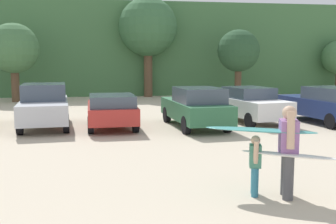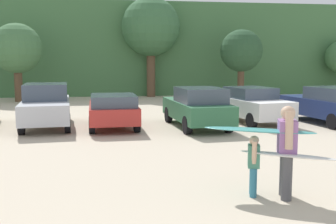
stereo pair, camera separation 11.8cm
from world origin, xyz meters
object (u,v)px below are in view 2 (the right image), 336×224
(parked_car_white, at_px, (252,104))
(surfboard_teal, at_px, (258,130))
(surfboard_white, at_px, (288,155))
(parked_car_silver, at_px, (46,105))
(parked_car_red, at_px, (113,109))
(person_adult, at_px, (287,146))
(parked_car_forest_green, at_px, (197,107))
(parked_car_navy, at_px, (330,104))
(person_child, at_px, (254,162))

(parked_car_white, distance_m, surfboard_teal, 9.82)
(parked_car_white, relative_size, surfboard_white, 2.34)
(parked_car_silver, height_order, parked_car_white, parked_car_silver)
(parked_car_red, height_order, person_adult, person_adult)
(parked_car_forest_green, relative_size, surfboard_teal, 2.09)
(parked_car_silver, xyz_separation_m, person_adult, (5.84, -9.52, 0.14))
(parked_car_navy, bearing_deg, surfboard_white, 137.52)
(parked_car_silver, relative_size, surfboard_white, 2.62)
(parked_car_navy, height_order, surfboard_white, parked_car_navy)
(surfboard_white, bearing_deg, person_child, 2.38)
(parked_car_red, xyz_separation_m, person_child, (2.62, -8.68, -0.06))
(person_adult, bearing_deg, surfboard_teal, -13.83)
(parked_car_white, distance_m, person_adult, 9.93)
(parked_car_red, height_order, surfboard_teal, parked_car_red)
(parked_car_forest_green, distance_m, parked_car_white, 2.85)
(parked_car_forest_green, height_order, surfboard_teal, parked_car_forest_green)
(parked_car_silver, distance_m, parked_car_white, 8.60)
(parked_car_white, xyz_separation_m, surfboard_white, (-2.78, -9.66, 0.09))
(parked_car_white, bearing_deg, parked_car_navy, -116.70)
(parked_car_silver, height_order, person_adult, person_adult)
(surfboard_teal, bearing_deg, surfboard_white, 166.25)
(parked_car_forest_green, xyz_separation_m, surfboard_white, (-0.14, -8.60, 0.04))
(parked_car_silver, xyz_separation_m, parked_car_red, (2.64, -0.63, -0.14))
(parked_car_silver, height_order, parked_car_navy, parked_car_silver)
(parked_car_forest_green, bearing_deg, person_child, 170.53)
(parked_car_silver, distance_m, person_child, 10.69)
(parked_car_red, xyz_separation_m, surfboard_white, (3.17, -9.01, 0.14))
(parked_car_forest_green, xyz_separation_m, parked_car_white, (2.65, 1.06, -0.04))
(parked_car_silver, height_order, surfboard_white, parked_car_silver)
(parked_car_white, bearing_deg, parked_car_forest_green, 101.35)
(surfboard_teal, bearing_deg, person_adult, 177.02)
(person_adult, relative_size, surfboard_teal, 0.81)
(parked_car_red, bearing_deg, person_adult, -162.00)
(parked_car_red, bearing_deg, person_child, -165.00)
(person_adult, height_order, surfboard_teal, person_adult)
(person_adult, bearing_deg, person_child, -2.97)
(person_adult, bearing_deg, parked_car_white, -89.08)
(parked_car_silver, xyz_separation_m, parked_car_forest_green, (5.95, -1.03, -0.05))
(parked_car_red, xyz_separation_m, person_adult, (3.20, -8.89, 0.28))
(parked_car_red, bearing_deg, surfboard_white, -162.37)
(parked_car_silver, bearing_deg, person_child, -155.98)
(parked_car_red, relative_size, parked_car_navy, 0.86)
(parked_car_navy, distance_m, surfboard_white, 10.54)
(person_child, distance_m, surfboard_teal, 0.63)
(parked_car_red, height_order, parked_car_white, parked_car_white)
(person_child, height_order, surfboard_white, person_child)
(parked_car_white, bearing_deg, person_adult, 153.44)
(parked_car_navy, height_order, surfboard_teal, parked_car_navy)
(parked_car_silver, distance_m, parked_car_navy, 11.71)
(surfboard_white, xyz_separation_m, surfboard_teal, (-0.45, 0.40, 0.43))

